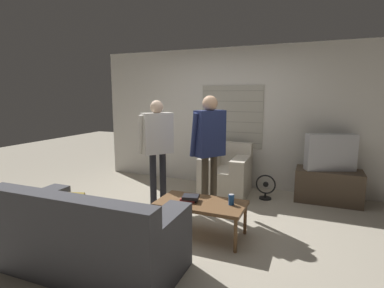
# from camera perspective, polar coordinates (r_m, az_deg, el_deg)

# --- Properties ---
(ground_plane) EXTENTS (16.00, 16.00, 0.00)m
(ground_plane) POSITION_cam_1_polar(r_m,az_deg,el_deg) (4.08, -1.33, -15.19)
(ground_plane) COLOR #B2A893
(wall_back) EXTENTS (5.20, 0.08, 2.55)m
(wall_back) POSITION_cam_1_polar(r_m,az_deg,el_deg) (5.65, 6.99, 4.98)
(wall_back) COLOR silver
(wall_back) RESTS_ON ground_plane
(couch_blue) EXTENTS (1.79, 0.86, 0.84)m
(couch_blue) POSITION_cam_1_polar(r_m,az_deg,el_deg) (3.19, -19.10, -16.67)
(couch_blue) COLOR #424247
(couch_blue) RESTS_ON ground_plane
(armchair_beige) EXTENTS (0.80, 0.86, 0.86)m
(armchair_beige) POSITION_cam_1_polar(r_m,az_deg,el_deg) (5.24, 6.55, -5.59)
(armchair_beige) COLOR beige
(armchair_beige) RESTS_ON ground_plane
(coffee_table) EXTENTS (1.06, 0.56, 0.42)m
(coffee_table) POSITION_cam_1_polar(r_m,az_deg,el_deg) (3.68, 1.73, -11.57)
(coffee_table) COLOR brown
(coffee_table) RESTS_ON ground_plane
(tv_stand) EXTENTS (0.99, 0.50, 0.52)m
(tv_stand) POSITION_cam_1_polar(r_m,az_deg,el_deg) (5.29, 24.48, -7.28)
(tv_stand) COLOR #4C3D2D
(tv_stand) RESTS_ON ground_plane
(tv) EXTENTS (0.78, 0.46, 0.57)m
(tv) POSITION_cam_1_polar(r_m,az_deg,el_deg) (5.17, 24.87, -1.42)
(tv) COLOR #B2B2B7
(tv) RESTS_ON tv_stand
(person_left_standing) EXTENTS (0.49, 0.77, 1.62)m
(person_left_standing) POSITION_cam_1_polar(r_m,az_deg,el_deg) (4.55, -6.66, 0.80)
(person_left_standing) COLOR black
(person_left_standing) RESTS_ON ground_plane
(person_right_standing) EXTENTS (0.58, 0.79, 1.69)m
(person_right_standing) POSITION_cam_1_polar(r_m,az_deg,el_deg) (4.18, 3.29, 0.76)
(person_right_standing) COLOR #4C4233
(person_right_standing) RESTS_ON ground_plane
(book_stack) EXTENTS (0.23, 0.20, 0.07)m
(book_stack) POSITION_cam_1_polar(r_m,az_deg,el_deg) (3.68, -0.39, -10.26)
(book_stack) COLOR maroon
(book_stack) RESTS_ON coffee_table
(soda_can) EXTENTS (0.07, 0.07, 0.13)m
(soda_can) POSITION_cam_1_polar(r_m,az_deg,el_deg) (3.59, 7.49, -10.44)
(soda_can) COLOR #194C9E
(soda_can) RESTS_ON coffee_table
(spare_remote) EXTENTS (0.07, 0.14, 0.02)m
(spare_remote) POSITION_cam_1_polar(r_m,az_deg,el_deg) (3.69, 0.67, -10.63)
(spare_remote) COLOR black
(spare_remote) RESTS_ON coffee_table
(floor_fan) EXTENTS (0.32, 0.20, 0.41)m
(floor_fan) POSITION_cam_1_polar(r_m,az_deg,el_deg) (5.11, 13.84, -8.00)
(floor_fan) COLOR black
(floor_fan) RESTS_ON ground_plane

